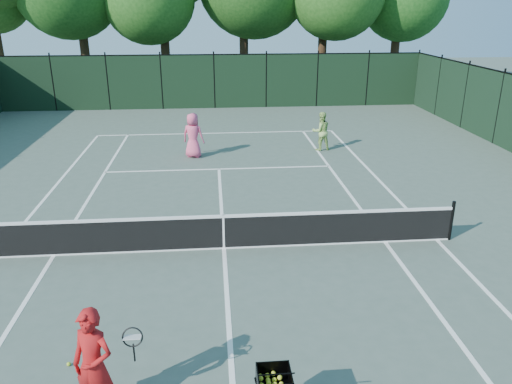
{
  "coord_description": "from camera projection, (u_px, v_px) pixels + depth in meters",
  "views": [
    {
      "loc": [
        -0.19,
        -11.12,
        5.7
      ],
      "look_at": [
        0.89,
        1.0,
        1.1
      ],
      "focal_mm": 35.0,
      "sensor_mm": 36.0,
      "label": 1
    }
  ],
  "objects": [
    {
      "name": "ground",
      "position": [
        224.0,
        249.0,
        12.39
      ],
      "size": [
        90.0,
        90.0,
        0.0
      ],
      "primitive_type": "plane",
      "color": "#47574C",
      "rests_on": "ground"
    },
    {
      "name": "sideline_doubles_right",
      "position": [
        437.0,
        240.0,
        12.85
      ],
      "size": [
        0.1,
        23.77,
        0.01
      ],
      "primitive_type": "cube",
      "color": "white",
      "rests_on": "ground"
    },
    {
      "name": "sideline_singles_left",
      "position": [
        54.0,
        255.0,
        12.05
      ],
      "size": [
        0.1,
        23.77,
        0.01
      ],
      "primitive_type": "cube",
      "color": "white",
      "rests_on": "ground"
    },
    {
      "name": "sideline_singles_right",
      "position": [
        385.0,
        242.0,
        12.73
      ],
      "size": [
        0.1,
        23.77,
        0.01
      ],
      "primitive_type": "cube",
      "color": "white",
      "rests_on": "ground"
    },
    {
      "name": "baseline_far",
      "position": [
        217.0,
        133.0,
        23.46
      ],
      "size": [
        10.97,
        0.1,
        0.01
      ],
      "primitive_type": "cube",
      "color": "white",
      "rests_on": "ground"
    },
    {
      "name": "service_line_far",
      "position": [
        219.0,
        169.0,
        18.35
      ],
      "size": [
        8.23,
        0.1,
        0.01
      ],
      "primitive_type": "cube",
      "color": "white",
      "rests_on": "ground"
    },
    {
      "name": "center_service_line",
      "position": [
        224.0,
        248.0,
        12.39
      ],
      "size": [
        0.1,
        12.8,
        0.01
      ],
      "primitive_type": "cube",
      "color": "white",
      "rests_on": "ground"
    },
    {
      "name": "tennis_net",
      "position": [
        224.0,
        231.0,
        12.22
      ],
      "size": [
        11.69,
        0.09,
        1.06
      ],
      "color": "black",
      "rests_on": "ground"
    },
    {
      "name": "fence_far",
      "position": [
        214.0,
        82.0,
        28.63
      ],
      "size": [
        24.0,
        0.05,
        3.0
      ],
      "primitive_type": "cube",
      "color": "black",
      "rests_on": "ground"
    },
    {
      "name": "coach",
      "position": [
        94.0,
        365.0,
        7.09
      ],
      "size": [
        1.09,
        0.65,
        1.77
      ],
      "rotation": [
        0.0,
        0.0,
        -0.41
      ],
      "color": "#B21415",
      "rests_on": "ground"
    },
    {
      "name": "player_pink",
      "position": [
        193.0,
        135.0,
        19.51
      ],
      "size": [
        1.0,
        0.82,
        1.75
      ],
      "rotation": [
        0.0,
        0.0,
        2.79
      ],
      "color": "#EB537D",
      "rests_on": "ground"
    },
    {
      "name": "player_green",
      "position": [
        321.0,
        131.0,
        20.5
      ],
      "size": [
        0.86,
        0.72,
        1.59
      ],
      "rotation": [
        0.0,
        0.0,
        3.31
      ],
      "color": "#9CC361",
      "rests_on": "ground"
    },
    {
      "name": "ball_hopper",
      "position": [
        274.0,
        381.0,
        6.94
      ],
      "size": [
        0.53,
        0.53,
        0.92
      ],
      "rotation": [
        0.0,
        0.0,
        0.1
      ],
      "color": "black",
      "rests_on": "ground"
    },
    {
      "name": "loose_ball_midcourt",
      "position": [
        69.0,
        364.0,
        8.37
      ],
      "size": [
        0.07,
        0.07,
        0.07
      ],
      "primitive_type": "sphere",
      "color": "#B2CF2A",
      "rests_on": "ground"
    }
  ]
}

